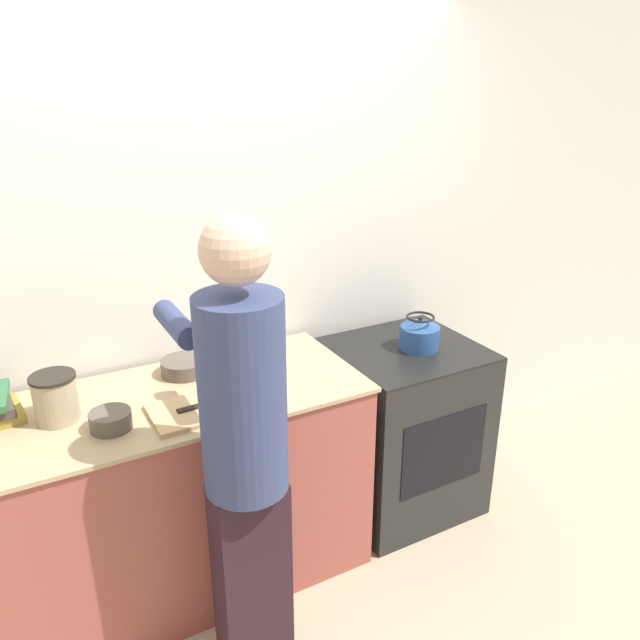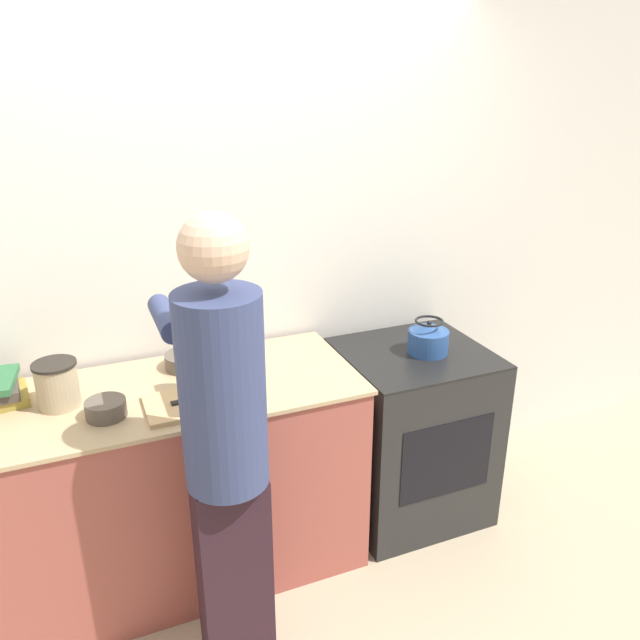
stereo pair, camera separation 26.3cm
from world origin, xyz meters
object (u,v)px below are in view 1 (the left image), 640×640
Objects in this scene: cutting_board at (198,409)px; bowl_prep at (111,420)px; person at (244,445)px; canister_jar at (56,398)px; knife at (205,404)px; kettle at (419,334)px; oven at (403,427)px.

bowl_prep is (-0.32, 0.04, 0.02)m from cutting_board.
canister_jar is at bearing 131.73° from person.
kettle is at bearing 4.22° from knife.
canister_jar is at bearing 135.47° from bowl_prep.
kettle reaches higher than cutting_board.
oven is 1.53m from bowl_prep.
person is 0.78m from canister_jar.
knife is (0.03, 0.00, 0.01)m from cutting_board.
person is at bearing -155.39° from kettle.
person is 9.07× the size of kettle.
cutting_board is at bearing -6.38° from bowl_prep.
knife is (-0.01, 0.39, -0.04)m from person.
cutting_board is 0.03m from knife.
kettle is 1.05× the size of canister_jar.
person reaches higher than cutting_board.
oven is 2.45× the size of cutting_board.
cutting_board is 1.96× the size of canister_jar.
kettle is 1.49m from bowl_prep.
cutting_board is 1.53× the size of knife.
canister_jar is (-1.60, 0.04, 0.57)m from oven.
bowl_prep is 0.83× the size of canister_jar.
bowl_prep reaches higher than oven.
knife is at bearing 8.54° from cutting_board.
bowl_prep is at bearing -176.37° from kettle.
cutting_board is 0.32m from bowl_prep.
oven is at bearing 26.69° from person.
cutting_board is at bearing -173.61° from kettle.
oven is 0.52m from kettle.
knife is 1.14m from kettle.
kettle is at bearing 24.61° from person.
canister_jar is (-0.16, 0.16, 0.06)m from bowl_prep.
oven is 5.83× the size of bowl_prep.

